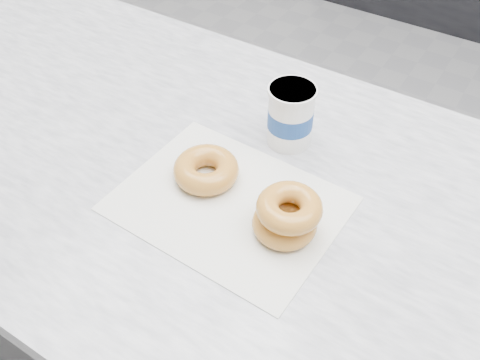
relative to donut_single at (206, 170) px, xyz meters
The scene contains 5 objects.
ground 1.15m from the donut_single, 64.22° to the left, with size 5.00×5.00×0.00m, color gray.
wax_paper 0.07m from the donut_single, 24.38° to the right, with size 0.34×0.26×0.00m, color silver.
donut_single is the anchor object (origin of this frame).
donut_stack 0.17m from the donut_single, ahead, with size 0.11×0.11×0.07m.
coffee_cup 0.17m from the donut_single, 66.73° to the left, with size 0.08×0.08×0.11m.
Camera 1 is at (0.08, -1.11, 1.52)m, focal length 40.00 mm.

